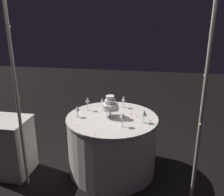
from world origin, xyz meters
TOP-DOWN VIEW (x-y plane):
  - ground_plane at (0.00, 0.00)m, footprint 12.00×12.00m
  - decorative_arch at (0.00, 0.47)m, footprint 1.95×0.06m
  - main_table at (0.00, 0.00)m, footprint 1.13×1.13m
  - side_table at (1.23, 0.29)m, footprint 0.48×0.48m
  - tiered_cake at (0.03, -0.01)m, footprint 0.22×0.22m
  - wine_glass_0 at (0.42, 0.06)m, footprint 0.07×0.07m
  - wine_glass_1 at (-0.39, 0.09)m, footprint 0.07×0.07m
  - wine_glass_2 at (-0.16, 0.25)m, footprint 0.07×0.07m
  - wine_glass_3 at (-0.10, -0.35)m, footprint 0.06×0.06m
  - wine_glass_4 at (0.35, -0.17)m, footprint 0.06×0.06m
  - wine_glass_5 at (0.17, -0.21)m, footprint 0.06×0.06m
  - cake_knife at (0.02, -0.29)m, footprint 0.17×0.27m
  - rose_petal_0 at (0.11, -0.15)m, footprint 0.04×0.04m
  - rose_petal_1 at (-0.46, 0.03)m, footprint 0.04×0.05m
  - rose_petal_2 at (-0.10, 0.07)m, footprint 0.03×0.03m
  - rose_petal_3 at (0.10, -0.35)m, footprint 0.03×0.04m
  - rose_petal_4 at (0.36, 0.09)m, footprint 0.02×0.03m
  - rose_petal_5 at (-0.04, -0.37)m, footprint 0.03×0.04m
  - rose_petal_6 at (0.06, -0.24)m, footprint 0.03×0.04m
  - rose_petal_7 at (0.01, -0.18)m, footprint 0.04×0.05m
  - rose_petal_8 at (0.09, 0.49)m, footprint 0.02×0.03m
  - rose_petal_9 at (-0.30, -0.08)m, footprint 0.03×0.03m
  - rose_petal_10 at (0.34, 0.30)m, footprint 0.03×0.03m
  - rose_petal_11 at (-0.22, -0.14)m, footprint 0.04×0.03m
  - rose_petal_12 at (0.03, -0.44)m, footprint 0.04×0.04m

SIDE VIEW (x-z plane):
  - ground_plane at x=0.00m, z-range 0.00..0.00m
  - side_table at x=1.23m, z-range 0.00..0.73m
  - main_table at x=0.00m, z-range 0.00..0.74m
  - rose_petal_0 at x=0.11m, z-range 0.73..0.74m
  - rose_petal_1 at x=-0.46m, z-range 0.73..0.74m
  - rose_petal_2 at x=-0.10m, z-range 0.73..0.74m
  - rose_petal_3 at x=0.10m, z-range 0.73..0.74m
  - rose_petal_4 at x=0.36m, z-range 0.73..0.74m
  - rose_petal_5 at x=-0.04m, z-range 0.73..0.74m
  - rose_petal_6 at x=0.06m, z-range 0.73..0.74m
  - rose_petal_7 at x=0.01m, z-range 0.73..0.74m
  - rose_petal_8 at x=0.09m, z-range 0.73..0.74m
  - rose_petal_9 at x=-0.30m, z-range 0.73..0.74m
  - rose_petal_10 at x=0.34m, z-range 0.73..0.74m
  - rose_petal_11 at x=-0.22m, z-range 0.73..0.74m
  - rose_petal_12 at x=0.03m, z-range 0.73..0.74m
  - cake_knife at x=0.02m, z-range 0.73..0.74m
  - wine_glass_0 at x=0.42m, z-range 0.77..0.91m
  - wine_glass_1 at x=-0.39m, z-range 0.77..0.93m
  - wine_glass_5 at x=0.17m, z-range 0.77..0.94m
  - wine_glass_3 at x=-0.10m, z-range 0.77..0.94m
  - wine_glass_2 at x=-0.16m, z-range 0.78..0.95m
  - wine_glass_4 at x=0.35m, z-range 0.78..0.96m
  - tiered_cake at x=0.03m, z-range 0.75..1.02m
  - decorative_arch at x=0.00m, z-range 0.34..2.83m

